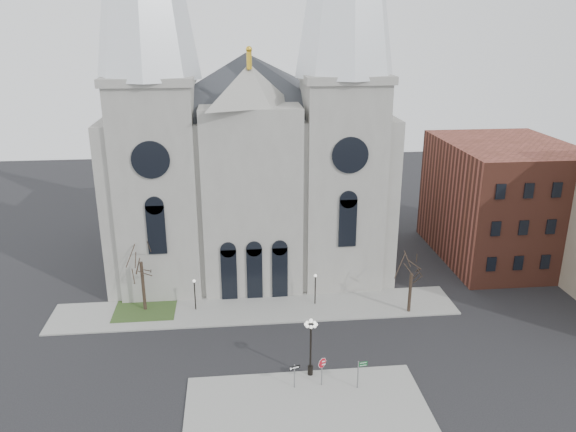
{
  "coord_description": "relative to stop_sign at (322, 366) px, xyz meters",
  "views": [
    {
      "loc": [
        -1.94,
        -38.93,
        27.16
      ],
      "look_at": [
        2.88,
        8.0,
        10.86
      ],
      "focal_mm": 35.0,
      "sensor_mm": 36.0,
      "label": 1
    }
  ],
  "objects": [
    {
      "name": "globe_lamp",
      "position": [
        -0.7,
        1.47,
        1.44
      ],
      "size": [
        1.23,
        1.23,
        5.09
      ],
      "rotation": [
        0.0,
        0.0,
        -0.13
      ],
      "color": "black",
      "rests_on": "sidewalk_near"
    },
    {
      "name": "ground",
      "position": [
        -4.52,
        1.97,
        -1.89
      ],
      "size": [
        160.0,
        160.0,
        0.0
      ],
      "primitive_type": "plane",
      "color": "black",
      "rests_on": "ground"
    },
    {
      "name": "cathedral",
      "position": [
        -4.52,
        24.83,
        16.59
      ],
      "size": [
        33.0,
        26.66,
        54.0
      ],
      "color": "gray",
      "rests_on": "ground"
    },
    {
      "name": "street_name_sign",
      "position": [
        2.8,
        -0.66,
        -0.35
      ],
      "size": [
        0.76,
        0.17,
        2.4
      ],
      "rotation": [
        0.0,
        0.0,
        0.14
      ],
      "color": "slate",
      "rests_on": "sidewalk_near"
    },
    {
      "name": "one_way_sign",
      "position": [
        -2.17,
        -0.1,
        -0.35
      ],
      "size": [
        0.88,
        0.29,
        2.06
      ],
      "rotation": [
        0.0,
        0.0,
        0.28
      ],
      "color": "slate",
      "rests_on": "sidewalk_near"
    },
    {
      "name": "tree_left",
      "position": [
        -15.52,
        13.97,
        3.69
      ],
      "size": [
        3.2,
        3.2,
        7.5
      ],
      "color": "black",
      "rests_on": "ground"
    },
    {
      "name": "stop_sign",
      "position": [
        0.0,
        0.0,
        0.0
      ],
      "size": [
        0.86,
        0.24,
        2.46
      ],
      "rotation": [
        0.0,
        0.0,
        0.25
      ],
      "color": "slate",
      "rests_on": "sidewalk_near"
    },
    {
      "name": "ped_lamp_left",
      "position": [
        -10.52,
        13.47,
        0.44
      ],
      "size": [
        0.32,
        0.32,
        3.26
      ],
      "color": "black",
      "rests_on": "sidewalk_far"
    },
    {
      "name": "grass_patch",
      "position": [
        -15.52,
        13.97,
        -1.8
      ],
      "size": [
        6.0,
        5.0,
        0.18
      ],
      "primitive_type": "cube",
      "color": "#2A441D",
      "rests_on": "ground"
    },
    {
      "name": "tree_right",
      "position": [
        10.48,
        10.97,
        2.57
      ],
      "size": [
        3.2,
        3.2,
        6.0
      ],
      "color": "black",
      "rests_on": "ground"
    },
    {
      "name": "bg_building_brick",
      "position": [
        25.48,
        23.97,
        5.11
      ],
      "size": [
        14.0,
        18.0,
        14.0
      ],
      "primitive_type": "cube",
      "color": "brown",
      "rests_on": "ground"
    },
    {
      "name": "ped_lamp_right",
      "position": [
        1.48,
        13.47,
        0.44
      ],
      "size": [
        0.32,
        0.32,
        3.26
      ],
      "color": "black",
      "rests_on": "sidewalk_far"
    },
    {
      "name": "sidewalk_far",
      "position": [
        -4.52,
        12.97,
        -1.82
      ],
      "size": [
        40.0,
        6.0,
        0.14
      ],
      "primitive_type": "cube",
      "color": "gray",
      "rests_on": "ground"
    },
    {
      "name": "sidewalk_near",
      "position": [
        -1.52,
        -3.03,
        -1.82
      ],
      "size": [
        18.0,
        10.0,
        0.14
      ],
      "primitive_type": "cube",
      "color": "gray",
      "rests_on": "ground"
    }
  ]
}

